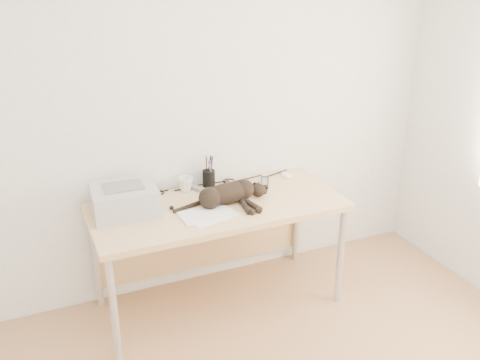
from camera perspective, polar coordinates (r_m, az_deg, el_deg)
name	(u,v)px	position (r m, az deg, el deg)	size (l,w,h in m)	color
wall_back	(197,105)	(3.51, -4.65, 8.02)	(3.50, 3.50, 0.00)	white
desk	(214,217)	(3.52, -2.84, -4.01)	(1.60, 0.70, 0.74)	#D4B17C
printer	(125,200)	(3.31, -12.20, -2.07)	(0.40, 0.34, 0.18)	#AAAAAF
papers	(208,215)	(3.25, -3.47, -3.71)	(0.36, 0.28, 0.01)	white
cat	(226,195)	(3.36, -1.49, -1.59)	(0.63, 0.29, 0.14)	black
mug	(185,184)	(3.57, -5.85, -0.47)	(0.10, 0.10, 0.10)	white
pen_cup	(209,178)	(3.62, -3.35, 0.19)	(0.08, 0.08, 0.22)	black
remote_grey	(199,189)	(3.58, -4.41, -0.99)	(0.05, 0.19, 0.02)	slate
remote_black	(265,183)	(3.68, 2.63, -0.30)	(0.05, 0.19, 0.02)	black
mouse	(286,174)	(3.82, 4.97, 0.67)	(0.07, 0.12, 0.04)	white
cable_tangle	(202,186)	(3.65, -4.12, -0.60)	(1.36, 0.09, 0.01)	black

